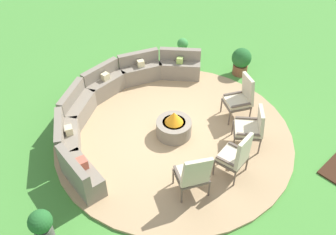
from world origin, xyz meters
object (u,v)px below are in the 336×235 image
at_px(lounge_chair_front_right, 236,155).
at_px(lounge_chair_back_right, 241,97).
at_px(curved_stone_bench, 112,102).
at_px(lounge_chair_front_left, 193,174).
at_px(lounge_chair_back_left, 252,127).
at_px(potted_plant_1, 41,225).
at_px(potted_plant_2, 183,47).
at_px(fire_pit, 174,126).
at_px(potted_plant_0, 241,60).

relative_size(lounge_chair_front_right, lounge_chair_back_right, 0.95).
xyz_separation_m(curved_stone_bench, lounge_chair_front_left, (-0.37, -3.11, 0.24)).
bearing_deg(curved_stone_bench, lounge_chair_front_left, -96.73).
height_order(lounge_chair_front_right, lounge_chair_back_left, lounge_chair_front_right).
bearing_deg(potted_plant_1, lounge_chair_front_right, -21.62).
bearing_deg(lounge_chair_back_left, potted_plant_2, 25.23).
height_order(lounge_chair_front_left, potted_plant_2, lounge_chair_front_left).
xyz_separation_m(lounge_chair_front_right, potted_plant_1, (-3.63, 1.44, -0.24)).
bearing_deg(fire_pit, lounge_chair_back_right, -20.95).
relative_size(lounge_chair_back_right, potted_plant_0, 1.44).
height_order(lounge_chair_front_right, lounge_chair_back_right, lounge_chair_back_right).
xyz_separation_m(lounge_chair_front_right, potted_plant_2, (2.59, 4.11, -0.30)).
xyz_separation_m(fire_pit, lounge_chair_front_right, (0.06, -1.74, 0.31)).
height_order(lounge_chair_front_left, lounge_chair_back_left, lounge_chair_front_left).
bearing_deg(lounge_chair_back_right, curved_stone_bench, 71.55).
xyz_separation_m(fire_pit, potted_plant_0, (3.20, 0.57, 0.13)).
distance_m(lounge_chair_back_left, potted_plant_2, 4.12).
height_order(curved_stone_bench, lounge_chair_back_right, lounge_chair_back_right).
xyz_separation_m(lounge_chair_back_right, potted_plant_2, (1.02, 2.99, -0.31)).
bearing_deg(potted_plant_2, lounge_chair_back_right, -108.81).
distance_m(fire_pit, potted_plant_1, 3.58).
xyz_separation_m(fire_pit, potted_plant_1, (-3.56, -0.30, 0.07)).
relative_size(potted_plant_0, potted_plant_2, 1.31).
xyz_separation_m(fire_pit, curved_stone_bench, (-0.55, 1.63, 0.07)).
relative_size(fire_pit, potted_plant_0, 1.02).
relative_size(lounge_chair_back_right, potted_plant_2, 1.88).
distance_m(fire_pit, lounge_chair_back_right, 1.78).
height_order(fire_pit, lounge_chair_front_right, lounge_chair_front_right).
distance_m(lounge_chair_back_right, potted_plant_2, 3.18).
xyz_separation_m(lounge_chair_back_left, potted_plant_1, (-4.58, 1.11, -0.21)).
height_order(lounge_chair_back_right, potted_plant_1, lounge_chair_back_right).
height_order(fire_pit, lounge_chair_back_left, lounge_chair_back_left).
relative_size(lounge_chair_back_left, lounge_chair_back_right, 0.87).
bearing_deg(lounge_chair_back_left, lounge_chair_back_right, 10.44).
height_order(fire_pit, lounge_chair_front_left, lounge_chair_front_left).
distance_m(lounge_chair_back_right, potted_plant_0, 1.98).
xyz_separation_m(lounge_chair_front_left, lounge_chair_back_left, (1.94, 0.07, -0.04)).
bearing_deg(potted_plant_1, lounge_chair_front_left, -24.05).
distance_m(fire_pit, potted_plant_2, 3.56).
xyz_separation_m(fire_pit, lounge_chair_back_right, (1.64, -0.63, 0.33)).
bearing_deg(potted_plant_2, lounge_chair_front_left, -132.90).
height_order(lounge_chair_back_right, potted_plant_2, lounge_chair_back_right).
relative_size(lounge_chair_back_left, potted_plant_1, 1.45).
height_order(potted_plant_1, potted_plant_2, potted_plant_1).
height_order(fire_pit, curved_stone_bench, curved_stone_bench).
bearing_deg(potted_plant_0, curved_stone_bench, 164.31).
bearing_deg(potted_plant_0, potted_plant_1, -172.64).
relative_size(curved_stone_bench, lounge_chair_front_left, 4.45).
xyz_separation_m(fire_pit, lounge_chair_back_left, (1.02, -1.41, 0.28)).
bearing_deg(lounge_chair_back_right, potted_plant_1, 113.80).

